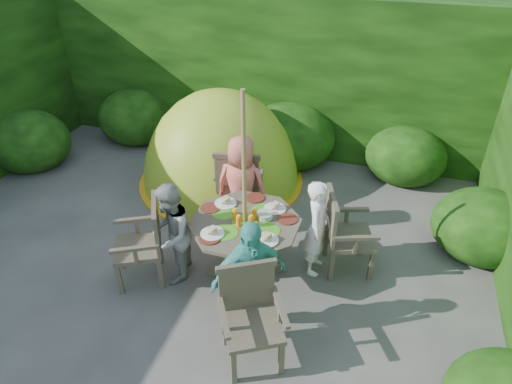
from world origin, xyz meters
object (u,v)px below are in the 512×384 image
(patio_table, at_px, (245,230))
(garden_chair_right, at_px, (343,232))
(garden_chair_back, at_px, (239,183))
(child_right, at_px, (317,228))
(child_left, at_px, (171,234))
(dome_tent, at_px, (222,181))
(child_front, at_px, (250,279))
(parasol_pole, at_px, (244,192))
(garden_chair_front, at_px, (250,314))
(child_back, at_px, (241,186))
(garden_chair_left, at_px, (145,242))

(patio_table, height_order, garden_chair_right, garden_chair_right)
(garden_chair_right, bearing_deg, patio_table, 93.31)
(garden_chair_back, height_order, child_right, child_right)
(patio_table, distance_m, child_left, 0.80)
(garden_chair_right, height_order, dome_tent, dome_tent)
(garden_chair_back, xyz_separation_m, child_front, (0.71, -1.75, 0.11))
(parasol_pole, relative_size, garden_chair_front, 2.37)
(garden_chair_back, distance_m, child_left, 1.35)
(patio_table, height_order, parasol_pole, parasol_pole)
(child_back, bearing_deg, garden_chair_front, 108.99)
(garden_chair_back, height_order, child_front, child_front)
(dome_tent, bearing_deg, patio_table, -71.27)
(child_back, bearing_deg, patio_table, 109.65)
(garden_chair_right, bearing_deg, garden_chair_front, 138.00)
(dome_tent, bearing_deg, child_left, -93.46)
(garden_chair_right, bearing_deg, garden_chair_back, 48.75)
(patio_table, distance_m, garden_chair_front, 1.11)
(child_back, relative_size, dome_tent, 0.47)
(garden_chair_back, relative_size, child_right, 0.85)
(garden_chair_left, distance_m, child_left, 0.31)
(garden_chair_left, xyz_separation_m, garden_chair_front, (1.42, -0.63, -0.01))
(patio_table, relative_size, garden_chair_left, 1.72)
(child_left, relative_size, child_front, 0.92)
(child_back, bearing_deg, child_right, 154.35)
(child_left, relative_size, dome_tent, 0.42)
(child_left, bearing_deg, dome_tent, 171.83)
(garden_chair_left, bearing_deg, child_back, 119.17)
(patio_table, bearing_deg, child_front, -68.66)
(child_right, bearing_deg, dome_tent, 47.11)
(garden_chair_back, bearing_deg, child_left, 65.48)
(patio_table, distance_m, child_right, 0.80)
(child_right, bearing_deg, garden_chair_right, -69.41)
(child_right, height_order, child_front, child_front)
(garden_chair_left, distance_m, child_back, 1.36)
(parasol_pole, xyz_separation_m, child_back, (-0.30, 0.74, -0.44))
(child_left, bearing_deg, parasol_pole, 96.68)
(garden_chair_left, relative_size, child_front, 0.73)
(patio_table, relative_size, child_back, 1.22)
(garden_chair_back, distance_m, dome_tent, 1.11)
(garden_chair_front, distance_m, child_front, 0.33)
(garden_chair_right, xyz_separation_m, dome_tent, (-2.01, 1.39, -0.51))
(child_front, xyz_separation_m, dome_tent, (-1.29, 2.55, -0.64))
(parasol_pole, height_order, child_right, parasol_pole)
(garden_chair_left, xyz_separation_m, child_right, (1.77, 0.69, 0.09))
(child_right, bearing_deg, garden_chair_front, 163.23)
(garden_chair_back, height_order, child_back, child_back)
(garden_chair_right, height_order, child_right, child_right)
(patio_table, xyz_separation_m, child_right, (0.74, 0.29, -0.02))
(parasol_pole, bearing_deg, garden_chair_left, -158.85)
(garden_chair_right, xyz_separation_m, child_front, (-0.72, -1.15, 0.14))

